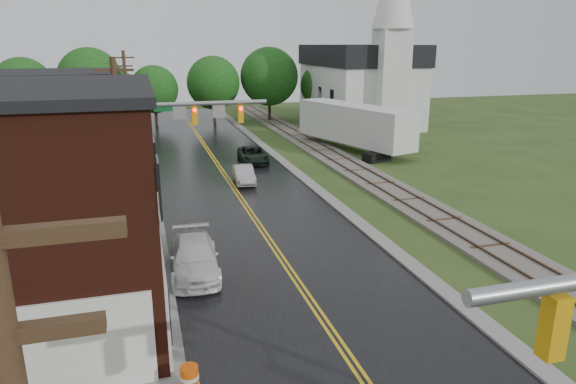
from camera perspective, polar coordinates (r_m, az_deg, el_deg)
name	(u,v)px	position (r m, az deg, el deg)	size (l,w,h in m)	color
main_road	(234,189)	(35.29, -6.01, 0.35)	(10.00, 90.00, 0.02)	black
curb_right	(289,167)	(41.19, 0.16, 2.75)	(0.80, 70.00, 0.12)	gray
sidewalk_left	(141,220)	(30.05, -16.01, -3.06)	(2.40, 50.00, 0.12)	gray
yellow_house	(44,167)	(30.61, -25.50, 2.56)	(8.00, 7.00, 6.40)	tan
darkred_building	(82,151)	(39.41, -21.94, 4.23)	(7.00, 6.00, 4.40)	#3F0F0C
church	(364,76)	(62.85, 8.43, 12.63)	(10.40, 18.40, 20.00)	silver
railroad	(343,163)	(42.64, 6.12, 3.27)	(3.20, 80.00, 0.30)	#59544C
traffic_signal_far	(182,125)	(30.90, -11.67, 7.29)	(7.34, 0.43, 7.20)	gray
utility_pole_b	(121,149)	(25.96, -18.08, 4.59)	(1.80, 0.28, 9.00)	#382616
utility_pole_c	(127,101)	(47.73, -17.42, 9.63)	(1.80, 0.28, 9.00)	#382616
tree_left_c	(31,112)	(44.41, -26.66, 7.95)	(6.00, 6.00, 7.65)	black
tree_left_e	(104,98)	(49.70, -19.79, 9.77)	(6.40, 6.40, 8.16)	black
suv_dark	(253,155)	(42.77, -3.91, 4.12)	(2.18, 4.73, 1.31)	black
sedan_silver	(244,175)	(36.56, -4.93, 1.94)	(1.30, 3.73, 1.23)	#A3A2A7
pickup_white	(194,257)	(22.63, -10.39, -7.16)	(2.02, 4.96, 1.44)	white
semi_trailer	(354,124)	(47.91, 7.35, 7.52)	(6.69, 13.73, 4.17)	black
construction_barrel	(190,381)	(15.64, -10.86, -19.90)	(0.51, 0.51, 0.91)	#DE4C09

